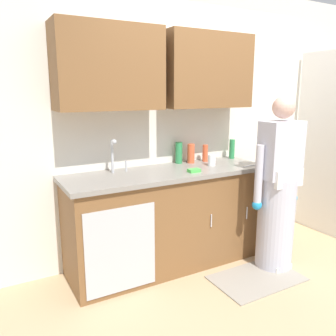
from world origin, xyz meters
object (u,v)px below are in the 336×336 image
(bottle_water_tall, at_px, (179,153))
(bottle_soap, at_px, (232,149))
(sink, at_px, (123,177))
(cup_by_sink, at_px, (212,160))
(person_at_sink, at_px, (277,197))
(bottle_water_short, at_px, (205,153))
(knife_on_counter, at_px, (252,165))
(sponge, at_px, (194,170))
(bottle_cleaner_spray, at_px, (191,153))

(bottle_water_tall, bearing_deg, bottle_soap, -5.05)
(sink, xyz_separation_m, bottle_soap, (1.34, 0.17, 0.12))
(cup_by_sink, bearing_deg, bottle_water_tall, 131.65)
(sink, xyz_separation_m, cup_by_sink, (0.93, -0.03, 0.07))
(person_at_sink, height_order, cup_by_sink, person_at_sink)
(bottle_water_short, xyz_separation_m, bottle_soap, (0.35, -0.01, 0.02))
(bottle_water_tall, bearing_deg, person_at_sink, -51.27)
(bottle_soap, relative_size, knife_on_counter, 0.87)
(person_at_sink, xyz_separation_m, sponge, (-0.70, 0.36, 0.26))
(person_at_sink, distance_m, bottle_water_short, 0.86)
(person_at_sink, xyz_separation_m, bottle_water_short, (-0.32, 0.72, 0.34))
(sink, relative_size, person_at_sink, 0.31)
(sponge, bearing_deg, bottle_soap, 26.03)
(bottle_water_short, height_order, knife_on_counter, bottle_water_short)
(bottle_cleaner_spray, relative_size, bottle_water_short, 1.12)
(sink, height_order, cup_by_sink, sink)
(sink, xyz_separation_m, sponge, (0.62, -0.19, 0.03))
(knife_on_counter, bearing_deg, bottle_water_short, -64.35)
(bottle_soap, bearing_deg, bottle_water_short, 178.56)
(bottle_water_tall, bearing_deg, knife_on_counter, -37.41)
(sink, height_order, bottle_soap, sink)
(sink, distance_m, knife_on_counter, 1.29)
(bottle_water_short, distance_m, knife_on_counter, 0.49)
(sink, bearing_deg, bottle_soap, 7.08)
(person_at_sink, xyz_separation_m, bottle_soap, (0.02, 0.71, 0.35))
(bottle_water_tall, distance_m, bottle_soap, 0.64)
(person_at_sink, height_order, bottle_soap, person_at_sink)
(sink, height_order, person_at_sink, person_at_sink)
(cup_by_sink, bearing_deg, bottle_water_short, 72.64)
(knife_on_counter, bearing_deg, person_at_sink, 86.33)
(bottle_water_short, relative_size, bottle_soap, 0.84)
(person_at_sink, relative_size, bottle_water_short, 9.26)
(bottle_water_short, bearing_deg, sponge, -135.96)
(cup_by_sink, bearing_deg, bottle_cleaner_spray, 117.02)
(bottle_cleaner_spray, xyz_separation_m, cup_by_sink, (0.11, -0.21, -0.04))
(person_at_sink, distance_m, knife_on_counter, 0.41)
(bottle_soap, bearing_deg, bottle_water_tall, 174.95)
(bottle_cleaner_spray, distance_m, cup_by_sink, 0.24)
(cup_by_sink, bearing_deg, sponge, -153.49)
(bottle_water_tall, xyz_separation_m, bottle_soap, (0.64, -0.06, -0.00))
(sink, bearing_deg, cup_by_sink, -1.98)
(person_at_sink, bearing_deg, bottle_water_tall, 128.73)
(sink, bearing_deg, person_at_sink, -22.51)
(person_at_sink, bearing_deg, bottle_water_short, 114.25)
(bottle_cleaner_spray, bearing_deg, person_at_sink, -55.56)
(bottle_soap, xyz_separation_m, sponge, (-0.72, -0.35, -0.09))
(bottle_water_tall, bearing_deg, sponge, -101.33)
(bottle_water_tall, height_order, bottle_water_short, bottle_water_tall)
(bottle_cleaner_spray, bearing_deg, cup_by_sink, -62.98)
(sink, height_order, bottle_cleaner_spray, sink)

